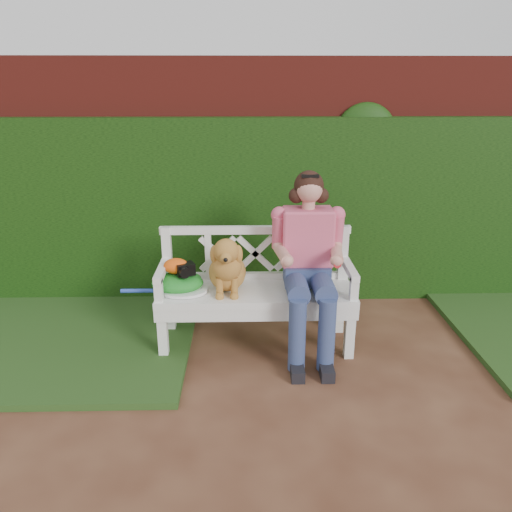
{
  "coord_description": "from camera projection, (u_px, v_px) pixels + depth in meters",
  "views": [
    {
      "loc": [
        -0.66,
        -2.8,
        1.99
      ],
      "look_at": [
        -0.58,
        0.74,
        0.75
      ],
      "focal_mm": 35.0,
      "sensor_mm": 36.0,
      "label": 1
    }
  ],
  "objects": [
    {
      "name": "ground",
      "position": [
        345.0,
        398.0,
        3.32
      ],
      "size": [
        60.0,
        60.0,
        0.0
      ],
      "primitive_type": "plane",
      "color": "#452417"
    },
    {
      "name": "brick_wall",
      "position": [
        314.0,
        180.0,
        4.75
      ],
      "size": [
        10.0,
        0.3,
        2.2
      ],
      "primitive_type": "cube",
      "color": "maroon",
      "rests_on": "ground"
    },
    {
      "name": "ivy_hedge",
      "position": [
        316.0,
        212.0,
        4.62
      ],
      "size": [
        10.0,
        0.18,
        1.7
      ],
      "primitive_type": "cube",
      "color": "#224D11",
      "rests_on": "ground"
    },
    {
      "name": "grass_left",
      "position": [
        35.0,
        334.0,
        4.11
      ],
      "size": [
        2.6,
        2.0,
        0.05
      ],
      "primitive_type": "cube",
      "color": "#233F17",
      "rests_on": "ground"
    },
    {
      "name": "garden_bench",
      "position": [
        256.0,
        317.0,
        3.92
      ],
      "size": [
        1.64,
        0.8,
        0.48
      ],
      "primitive_type": null,
      "rotation": [
        0.0,
        0.0,
        -0.13
      ],
      "color": "white",
      "rests_on": "ground"
    },
    {
      "name": "seated_woman",
      "position": [
        307.0,
        266.0,
        3.76
      ],
      "size": [
        0.78,
        0.9,
        1.35
      ],
      "primitive_type": null,
      "rotation": [
        0.0,
        0.0,
        0.32
      ],
      "color": "#EA3D55",
      "rests_on": "ground"
    },
    {
      "name": "dog",
      "position": [
        227.0,
        263.0,
        3.73
      ],
      "size": [
        0.43,
        0.49,
        0.46
      ],
      "primitive_type": null,
      "rotation": [
        0.0,
        0.0,
        0.35
      ],
      "color": "#BA7049",
      "rests_on": "garden_bench"
    },
    {
      "name": "tennis_racket",
      "position": [
        180.0,
        290.0,
        3.77
      ],
      "size": [
        0.7,
        0.32,
        0.03
      ],
      "primitive_type": null,
      "rotation": [
        0.0,
        0.0,
        -0.04
      ],
      "color": "silver",
      "rests_on": "garden_bench"
    },
    {
      "name": "green_bag",
      "position": [
        178.0,
        282.0,
        3.79
      ],
      "size": [
        0.45,
        0.39,
        0.13
      ],
      "primitive_type": null,
      "rotation": [
        0.0,
        0.0,
        0.25
      ],
      "color": "#1C6E1E",
      "rests_on": "garden_bench"
    },
    {
      "name": "camera_item",
      "position": [
        185.0,
        269.0,
        3.75
      ],
      "size": [
        0.16,
        0.15,
        0.09
      ],
      "primitive_type": "cube",
      "rotation": [
        0.0,
        0.0,
        0.4
      ],
      "color": "black",
      "rests_on": "green_bag"
    },
    {
      "name": "baseball_glove",
      "position": [
        176.0,
        266.0,
        3.77
      ],
      "size": [
        0.23,
        0.2,
        0.12
      ],
      "primitive_type": "ellipsoid",
      "rotation": [
        0.0,
        0.0,
        0.4
      ],
      "color": "#E6510E",
      "rests_on": "green_bag"
    }
  ]
}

